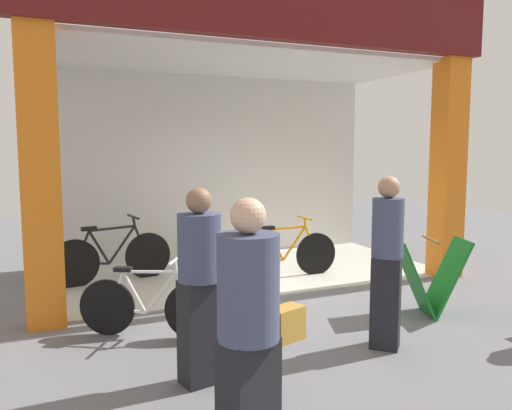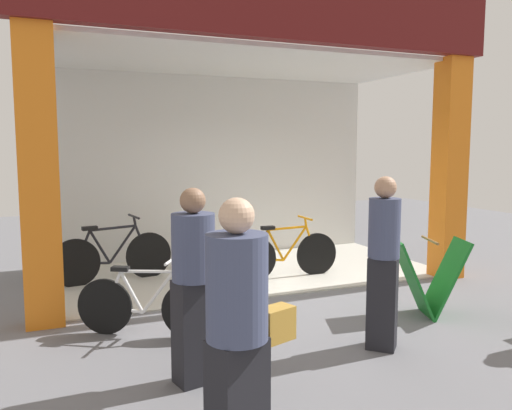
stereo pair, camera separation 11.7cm
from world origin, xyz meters
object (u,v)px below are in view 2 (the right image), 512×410
object	(u,v)px
pedestrian_0	(194,283)
pedestrian_3	(383,262)
sandwich_board_sign	(428,278)
bicycle_parked_0	(146,305)
pedestrian_1	(239,329)
bicycle_inside_0	(113,256)
bicycle_inside_1	(286,254)

from	to	relation	value
pedestrian_0	pedestrian_3	xyz separation A→B (m)	(1.91, 0.03, 0.01)
sandwich_board_sign	pedestrian_0	bearing A→B (deg)	-167.90
bicycle_parked_0	pedestrian_1	xyz separation A→B (m)	(0.12, -2.44, 0.54)
pedestrian_3	pedestrian_0	bearing A→B (deg)	-179.20
pedestrian_0	pedestrian_3	world-z (taller)	pedestrian_3
bicycle_inside_0	sandwich_board_sign	distance (m)	4.37
bicycle_parked_0	sandwich_board_sign	bearing A→B (deg)	-10.43
bicycle_parked_0	pedestrian_1	bearing A→B (deg)	-87.09
pedestrian_0	pedestrian_1	bearing A→B (deg)	-92.58
bicycle_inside_1	pedestrian_1	distance (m)	4.69
bicycle_inside_1	pedestrian_1	size ratio (longest dim) A/B	0.99
bicycle_inside_1	pedestrian_0	xyz separation A→B (m)	(-2.22, -2.86, 0.49)
pedestrian_1	pedestrian_3	xyz separation A→B (m)	(1.96, 1.24, -0.01)
bicycle_inside_0	bicycle_inside_1	distance (m)	2.56
sandwich_board_sign	pedestrian_3	bearing A→B (deg)	-150.63
bicycle_inside_1	pedestrian_0	distance (m)	3.65
bicycle_inside_0	sandwich_board_sign	xyz separation A→B (m)	(3.23, -2.95, 0.07)
pedestrian_0	sandwich_board_sign	bearing A→B (deg)	12.10
sandwich_board_sign	pedestrian_3	xyz separation A→B (m)	(-1.10, -0.62, 0.41)
pedestrian_0	pedestrian_3	size ratio (longest dim) A/B	0.97
bicycle_inside_1	bicycle_inside_0	bearing A→B (deg)	163.24
sandwich_board_sign	pedestrian_1	xyz separation A→B (m)	(-3.06, -1.86, 0.42)
bicycle_inside_0	pedestrian_1	bearing A→B (deg)	-87.94
bicycle_inside_0	bicycle_parked_0	world-z (taller)	bicycle_inside_0
bicycle_inside_1	bicycle_parked_0	size ratio (longest dim) A/B	1.26
pedestrian_0	pedestrian_1	size ratio (longest dim) A/B	0.98
bicycle_inside_0	bicycle_parked_0	distance (m)	2.36
bicycle_parked_0	pedestrian_3	world-z (taller)	pedestrian_3
pedestrian_0	pedestrian_1	xyz separation A→B (m)	(-0.05, -1.21, 0.02)
sandwich_board_sign	pedestrian_0	xyz separation A→B (m)	(-3.00, -0.64, 0.40)
bicycle_parked_0	pedestrian_3	size ratio (longest dim) A/B	0.78
pedestrian_0	bicycle_inside_0	bearing A→B (deg)	93.63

